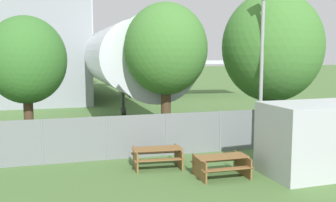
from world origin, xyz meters
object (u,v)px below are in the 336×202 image
at_px(tree_near_hangar, 166,49).
at_px(tree_left_of_cabin, 272,47).
at_px(picnic_bench_near_cabin, 221,164).
at_px(airplane, 104,56).
at_px(portable_cabin, 327,138).
at_px(picnic_bench_open_grass, 157,155).
at_px(tree_behind_benches, 26,61).

relative_size(tree_near_hangar, tree_left_of_cabin, 0.91).
height_order(picnic_bench_near_cabin, tree_near_hangar, tree_near_hangar).
bearing_deg(tree_left_of_cabin, airplane, 105.61).
xyz_separation_m(airplane, portable_cabin, (4.86, -25.43, -2.82)).
bearing_deg(portable_cabin, airplane, 98.77).
bearing_deg(picnic_bench_open_grass, tree_behind_benches, 148.06).
height_order(picnic_bench_open_grass, tree_behind_benches, tree_behind_benches).
distance_m(airplane, picnic_bench_near_cabin, 25.06).
distance_m(portable_cabin, tree_left_of_cabin, 6.29).
bearing_deg(airplane, picnic_bench_open_grass, -2.65).
distance_m(airplane, tree_left_of_cabin, 20.97).
relative_size(picnic_bench_open_grass, tree_behind_benches, 0.34).
height_order(portable_cabin, picnic_bench_open_grass, portable_cabin).
xyz_separation_m(tree_left_of_cabin, tree_behind_benches, (-11.43, 0.22, -0.59)).
height_order(airplane, tree_left_of_cabin, airplane).
bearing_deg(tree_left_of_cabin, picnic_bench_open_grass, -157.00).
distance_m(picnic_bench_near_cabin, tree_behind_benches, 9.04).
bearing_deg(tree_near_hangar, picnic_bench_open_grass, -111.73).
xyz_separation_m(portable_cabin, tree_behind_benches, (-10.65, 5.45, 2.79)).
xyz_separation_m(portable_cabin, tree_near_hangar, (-4.55, 5.61, 3.27)).
xyz_separation_m(picnic_bench_near_cabin, tree_near_hangar, (-0.64, 4.96, 4.11)).
xyz_separation_m(airplane, picnic_bench_near_cabin, (0.95, -24.78, -3.65)).
height_order(picnic_bench_near_cabin, picnic_bench_open_grass, same).
distance_m(picnic_bench_near_cabin, tree_near_hangar, 6.47).
height_order(picnic_bench_open_grass, tree_left_of_cabin, tree_left_of_cabin).
bearing_deg(airplane, tree_near_hangar, 0.62).
bearing_deg(picnic_bench_near_cabin, tree_left_of_cabin, 44.38).
relative_size(picnic_bench_open_grass, tree_near_hangar, 0.30).
bearing_deg(picnic_bench_near_cabin, portable_cabin, -9.42).
relative_size(picnic_bench_open_grass, tree_left_of_cabin, 0.27).
distance_m(portable_cabin, tree_behind_benches, 12.29).
xyz_separation_m(portable_cabin, picnic_bench_near_cabin, (-3.91, 0.65, -0.83)).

